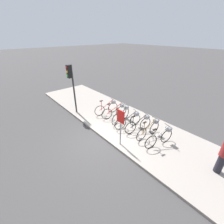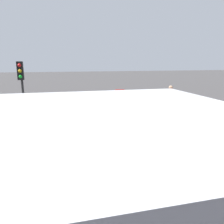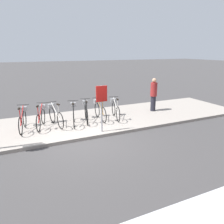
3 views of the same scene
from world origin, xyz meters
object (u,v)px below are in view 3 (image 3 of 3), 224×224
Objects in this scene: parked_bicycle_1 at (41,117)px; parked_bicycle_2 at (55,115)px; parked_bicycle_3 at (74,114)px; parked_bicycle_6 at (115,109)px; pedestrian at (154,94)px; sign_post at (102,101)px; parked_bicycle_0 at (23,119)px; parked_bicycle_4 at (86,111)px; parked_bicycle_5 at (100,110)px.

parked_bicycle_1 is 0.57m from parked_bicycle_2.
parked_bicycle_6 is (1.98, -0.01, 0.00)m from parked_bicycle_3.
parked_bicycle_2 is 0.95× the size of pedestrian.
parked_bicycle_6 is at bearing 48.36° from sign_post.
parked_bicycle_0 is 0.90× the size of sign_post.
parked_bicycle_2 is at bearing -178.10° from pedestrian.
parked_bicycle_4 is 1.00× the size of parked_bicycle_6.
parked_bicycle_1 is 0.98× the size of parked_bicycle_6.
parked_bicycle_4 is 0.89× the size of sign_post.
parked_bicycle_2 and parked_bicycle_6 have the same top height.
parked_bicycle_2 is 1.01× the size of parked_bicycle_4.
parked_bicycle_5 is at bearing -0.58° from parked_bicycle_1.
sign_post is at bearing -131.64° from parked_bicycle_6.
parked_bicycle_1 is at bearing 178.23° from parked_bicycle_2.
parked_bicycle_0 is 1.01× the size of parked_bicycle_4.
parked_bicycle_6 is 2.41m from pedestrian.
parked_bicycle_4 is at bearing 0.76° from parked_bicycle_0.
sign_post is (2.77, -1.51, 0.79)m from parked_bicycle_0.
parked_bicycle_2 is (0.57, -0.02, 0.00)m from parked_bicycle_1.
parked_bicycle_3 and parked_bicycle_5 have the same top height.
sign_post reaches higher than parked_bicycle_3.
sign_post is (0.13, -1.55, 0.79)m from parked_bicycle_4.
parked_bicycle_5 is at bearing 71.50° from sign_post.
parked_bicycle_1 and parked_bicycle_4 have the same top height.
parked_bicycle_5 is (1.26, 0.13, 0.00)m from parked_bicycle_3.
parked_bicycle_1 is at bearing 179.44° from parked_bicycle_4.
parked_bicycle_5 is at bearing -0.24° from parked_bicycle_2.
parked_bicycle_5 is at bearing 5.97° from parked_bicycle_3.
parked_bicycle_0 is 1.01× the size of parked_bicycle_3.
parked_bicycle_4 and parked_bicycle_5 have the same top height.
parked_bicycle_5 is (3.28, 0.03, 0.00)m from parked_bicycle_0.
pedestrian is (3.07, 0.18, 0.46)m from parked_bicycle_5.
parked_bicycle_3 is (0.75, -0.14, 0.00)m from parked_bicycle_2.
parked_bicycle_3 is at bearing 179.76° from parked_bicycle_6.
parked_bicycle_2 is at bearing 1.61° from parked_bicycle_0.
parked_bicycle_3 and parked_bicycle_6 have the same top height.
parked_bicycle_2 is 2.74m from parked_bicycle_6.
parked_bicycle_2 is at bearing 176.91° from parked_bicycle_6.
parked_bicycle_2 is 1.01× the size of parked_bicycle_6.
parked_bicycle_4 is at bearing -0.56° from parked_bicycle_1.
parked_bicycle_1 is 0.87× the size of sign_post.
parked_bicycle_4 is (1.36, -0.00, 0.00)m from parked_bicycle_2.
parked_bicycle_3 is 4.36m from pedestrian.
parked_bicycle_0 is at bearing -179.24° from parked_bicycle_4.
parked_bicycle_4 is (0.61, 0.14, 0.00)m from parked_bicycle_3.
parked_bicycle_2 is 0.90× the size of sign_post.
parked_bicycle_5 is 1.80m from sign_post.
sign_post is at bearing -108.50° from parked_bicycle_5.
pedestrian is at bearing 1.84° from parked_bicycle_0.
parked_bicycle_2 is 0.99× the size of parked_bicycle_5.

